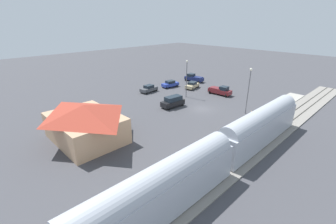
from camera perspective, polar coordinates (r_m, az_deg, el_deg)
The scene contains 15 objects.
ground_plane at distance 46.19m, azimuth 8.34°, elevation 0.77°, with size 200.00×200.00×0.00m, color #424247.
railway_track at distance 40.02m, azimuth 24.36°, elevation -4.34°, with size 4.80×70.00×0.30m.
platform at distance 41.36m, azimuth 19.32°, elevation -2.65°, with size 3.20×46.00×0.30m.
passenger_train at distance 27.06m, azimuth 13.33°, elevation -8.92°, with size 2.93×36.85×4.98m.
station_building at distance 35.16m, azimuth -19.72°, elevation -2.35°, with size 11.78×8.93×5.38m.
pedestrian_on_platform at distance 37.69m, azimuth 18.14°, elevation -3.01°, with size 0.36×0.36×1.71m.
pedestrian_waiting_far at distance 42.00m, azimuth 19.79°, elevation -0.65°, with size 0.36×0.36×1.71m.
pickup_navy at distance 66.65m, azimuth 6.38°, elevation 8.35°, with size 5.60×2.99×2.14m.
sedan_blue at distance 60.59m, azimuth 0.55°, elevation 6.97°, with size 2.40×4.70×1.74m.
sedan_charcoal at distance 56.48m, azimuth -4.74°, elevation 5.79°, with size 2.24×4.65×1.74m.
pickup_maroon at distance 55.60m, azimuth 12.76°, elevation 5.22°, with size 5.52×2.77×2.14m.
sedan_tan at distance 59.67m, azimuth 6.00°, elevation 6.62°, with size 2.80×4.80×1.74m.
suv_black at distance 46.41m, azimuth 1.23°, elevation 2.62°, with size 2.39×5.05×2.22m.
light_pole_near_platform at distance 44.20m, azimuth 19.32°, elevation 6.05°, with size 0.44×0.44×8.57m.
light_pole_lot_center at distance 51.63m, azimuth 4.62°, elevation 9.18°, with size 0.44×0.44×8.30m.
Camera 1 is at (-25.88, 34.55, 16.43)m, focal length 24.72 mm.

